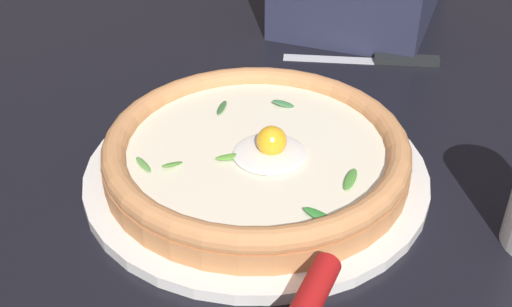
% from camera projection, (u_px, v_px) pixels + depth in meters
% --- Properties ---
extents(ground_plane, '(2.40, 2.40, 0.03)m').
position_uv_depth(ground_plane, '(243.00, 188.00, 0.67)').
color(ground_plane, black).
rests_on(ground_plane, ground).
extents(pizza_plate, '(0.34, 0.34, 0.01)m').
position_uv_depth(pizza_plate, '(256.00, 175.00, 0.65)').
color(pizza_plate, white).
rests_on(pizza_plate, ground).
extents(pizza, '(0.30, 0.30, 0.06)m').
position_uv_depth(pizza, '(256.00, 153.00, 0.64)').
color(pizza, tan).
rests_on(pizza, pizza_plate).
extents(table_knife, '(0.21, 0.02, 0.01)m').
position_uv_depth(table_knife, '(384.00, 60.00, 0.87)').
color(table_knife, silver).
rests_on(table_knife, ground).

